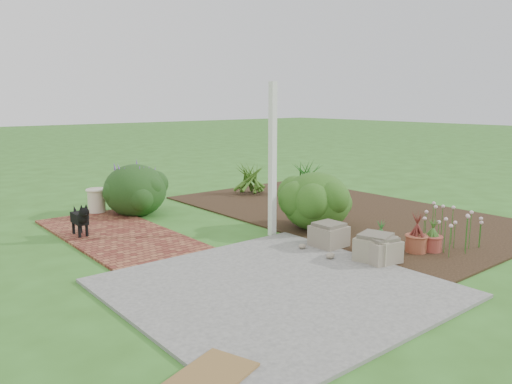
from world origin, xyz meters
TOP-DOWN VIEW (x-y plane):
  - ground at (0.00, 0.00)m, footprint 80.00×80.00m
  - concrete_patio at (-1.25, -1.75)m, footprint 3.50×3.50m
  - brick_path at (-1.70, 1.75)m, footprint 1.60×3.50m
  - garden_bed at (2.50, 0.50)m, footprint 4.00×7.00m
  - veranda_post at (0.30, 0.10)m, footprint 0.10×0.10m
  - stone_trough_near at (0.48, -1.86)m, footprint 0.59×0.59m
  - stone_trough_mid at (0.48, -1.94)m, footprint 0.53×0.53m
  - stone_trough_far at (0.48, -1.00)m, footprint 0.47×0.47m
  - coir_doormat at (-2.98, -2.90)m, footprint 0.89×0.72m
  - black_dog at (-2.21, 1.94)m, footprint 0.18×0.58m
  - cream_ceramic_urn at (-1.33, 3.48)m, footprint 0.36×0.36m
  - evergreen_shrub at (1.11, -0.11)m, footprint 1.38×1.38m
  - agapanthus_clump_back at (3.26, 2.26)m, footprint 1.33×1.33m
  - agapanthus_clump_front at (2.26, 3.15)m, footprint 1.16×1.16m
  - pink_flower_patch at (1.75, -2.16)m, footprint 1.27×1.27m
  - terracotta_pot_bronze at (1.27, -1.99)m, footprint 0.40×0.40m
  - terracotta_pot_small_left at (0.92, -1.62)m, footprint 0.33×0.33m
  - terracotta_pot_small_right at (1.48, -2.12)m, footprint 0.30×0.30m
  - purple_flowering_bush at (-0.77, 2.92)m, footprint 1.22×1.22m

SIDE VIEW (x-z plane):
  - ground at x=0.00m, z-range 0.00..0.00m
  - garden_bed at x=2.50m, z-range 0.00..0.03m
  - concrete_patio at x=-1.25m, z-range 0.00..0.04m
  - brick_path at x=-1.70m, z-range 0.00..0.04m
  - coir_doormat at x=-2.98m, z-range 0.04..0.06m
  - terracotta_pot_small_left at x=0.92m, z-range 0.03..0.24m
  - terracotta_pot_small_right at x=1.48m, z-range 0.03..0.26m
  - terracotta_pot_bronze at x=1.27m, z-range 0.03..0.28m
  - stone_trough_mid at x=0.48m, z-range 0.04..0.34m
  - stone_trough_far at x=0.48m, z-range 0.04..0.35m
  - stone_trough_near at x=0.48m, z-range 0.04..0.36m
  - cream_ceramic_urn at x=-1.33m, z-range 0.04..0.49m
  - black_dog at x=-2.21m, z-range 0.09..0.59m
  - pink_flower_patch at x=1.75m, z-range 0.03..0.67m
  - agapanthus_clump_front at x=2.26m, z-range 0.03..0.89m
  - agapanthus_clump_back at x=3.26m, z-range 0.03..0.98m
  - purple_flowering_bush at x=-0.77m, z-range 0.00..1.02m
  - evergreen_shrub at x=1.11m, z-range 0.03..1.04m
  - veranda_post at x=0.30m, z-range 0.00..2.50m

